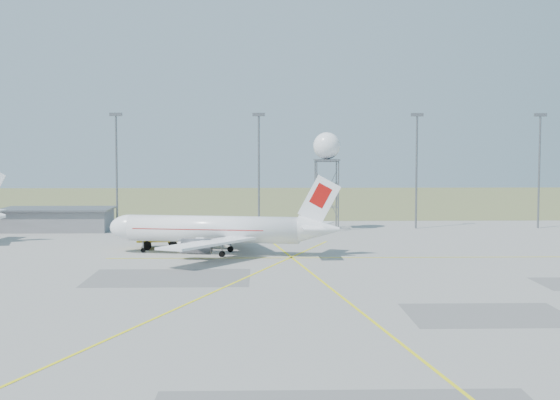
{
  "coord_description": "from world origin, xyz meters",
  "views": [
    {
      "loc": [
        -9.89,
        -71.53,
        14.75
      ],
      "look_at": [
        -6.94,
        40.0,
        6.95
      ],
      "focal_mm": 50.0,
      "sensor_mm": 36.0,
      "label": 1
    }
  ],
  "objects": [
    {
      "name": "mast_b",
      "position": [
        -10.0,
        66.0,
        12.07
      ],
      "size": [
        2.2,
        0.5,
        20.5
      ],
      "color": "slate",
      "rests_on": "ground"
    },
    {
      "name": "mast_a",
      "position": [
        -35.0,
        66.0,
        12.07
      ],
      "size": [
        2.2,
        0.5,
        20.5
      ],
      "color": "slate",
      "rests_on": "ground"
    },
    {
      "name": "airliner_main",
      "position": [
        -15.64,
        33.72,
        3.34
      ],
      "size": [
        31.97,
        30.67,
        10.91
      ],
      "rotation": [
        0.0,
        0.0,
        2.96
      ],
      "color": "white",
      "rests_on": "ground"
    },
    {
      "name": "fire_truck",
      "position": [
        -22.18,
        40.73,
        1.98
      ],
      "size": [
        10.69,
        5.33,
        4.12
      ],
      "rotation": [
        0.0,
        0.0,
        0.15
      ],
      "color": "yellow",
      "rests_on": "ground"
    },
    {
      "name": "mast_c",
      "position": [
        18.0,
        66.0,
        12.07
      ],
      "size": [
        2.2,
        0.5,
        20.5
      ],
      "color": "slate",
      "rests_on": "ground"
    },
    {
      "name": "grass_strip",
      "position": [
        0.0,
        140.0,
        0.01
      ],
      "size": [
        400.0,
        120.0,
        0.03
      ],
      "primitive_type": "cube",
      "color": "#5D6A3A",
      "rests_on": "ground"
    },
    {
      "name": "mast_d",
      "position": [
        40.0,
        66.0,
        12.07
      ],
      "size": [
        2.2,
        0.5,
        20.5
      ],
      "color": "slate",
      "rests_on": "ground"
    },
    {
      "name": "building_grey",
      "position": [
        -45.0,
        64.0,
        1.97
      ],
      "size": [
        19.0,
        10.0,
        3.9
      ],
      "color": "gray",
      "rests_on": "ground"
    },
    {
      "name": "radar_tower",
      "position": [
        1.84,
        64.1,
        9.59
      ],
      "size": [
        4.72,
        4.72,
        17.08
      ],
      "color": "slate",
      "rests_on": "ground"
    },
    {
      "name": "ground",
      "position": [
        0.0,
        0.0,
        0.0
      ],
      "size": [
        400.0,
        400.0,
        0.0
      ],
      "primitive_type": "plane",
      "color": "#9D9D98",
      "rests_on": "ground"
    }
  ]
}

